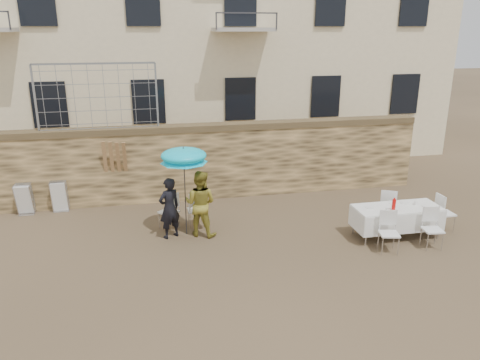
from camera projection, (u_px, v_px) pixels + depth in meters
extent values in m
plane|color=brown|center=(243.00, 278.00, 9.63)|extent=(80.00, 80.00, 0.00)
cube|color=olive|center=(208.00, 162.00, 13.94)|extent=(13.00, 0.50, 2.20)
imported|color=black|center=(169.00, 208.00, 11.28)|extent=(0.66, 0.58, 1.53)
imported|color=gold|center=(200.00, 203.00, 11.41)|extent=(1.00, 0.93, 1.66)
cylinder|color=#3F3F44|center=(185.00, 199.00, 11.40)|extent=(0.03, 0.03, 1.86)
cone|color=#0AC7E8|center=(184.00, 158.00, 11.08)|extent=(1.14, 1.14, 0.22)
cube|color=white|center=(398.00, 208.00, 11.34)|extent=(2.10, 0.85, 0.05)
cylinder|color=silver|center=(366.00, 231.00, 10.95)|extent=(0.04, 0.04, 0.74)
cylinder|color=silver|center=(439.00, 225.00, 11.32)|extent=(0.04, 0.04, 0.74)
cylinder|color=silver|center=(354.00, 220.00, 11.60)|extent=(0.04, 0.04, 0.74)
cylinder|color=silver|center=(423.00, 214.00, 11.96)|extent=(0.04, 0.04, 0.74)
cylinder|color=red|center=(394.00, 205.00, 11.11)|extent=(0.09, 0.09, 0.26)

